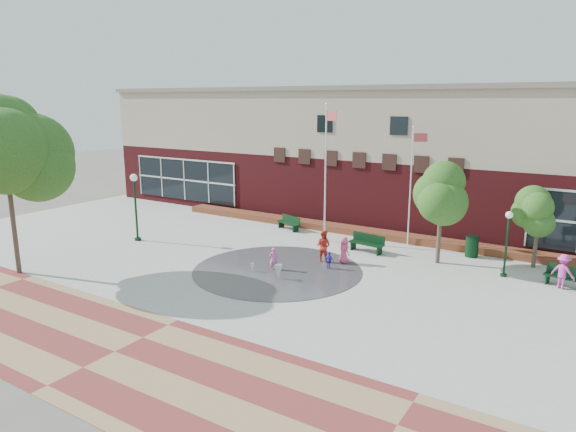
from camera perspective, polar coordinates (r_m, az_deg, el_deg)
The scene contains 24 objects.
ground at distance 23.40m, azimuth -5.27°, elevation -8.07°, with size 120.00×120.00×0.00m, color #666056.
plaza_concrete at distance 26.50m, azimuth 0.00°, elevation -5.48°, with size 46.00×18.00×0.01m, color #A8A8A0.
paver_band at distance 18.82m, azimuth -18.69°, elevation -14.13°, with size 46.00×6.00×0.01m, color maroon.
splash_pad at distance 25.70m, azimuth -1.19°, elevation -6.07°, with size 8.40×8.40×0.01m, color #383A3D.
library_building at distance 37.45m, azimuth 11.11°, elevation 6.93°, with size 44.40×10.40×9.20m.
flower_bed at distance 32.92m, azimuth 7.05°, elevation -1.93°, with size 26.00×1.20×0.40m, color maroon.
flagpole_left at distance 29.97m, azimuth 4.25°, elevation 5.51°, with size 0.90×0.41×8.14m.
flagpole_right at distance 30.03m, azimuth 13.57°, elevation 3.89°, with size 0.79×0.38×6.90m.
lamp_left at distance 31.79m, azimuth -16.62°, elevation 1.75°, with size 0.43×0.43×4.06m.
lamp_right at distance 26.38m, azimuth 23.17°, elevation -2.11°, with size 0.34×0.34×3.22m.
bench_left at distance 33.49m, azimuth 0.07°, elevation -1.05°, with size 1.91×1.13×0.93m.
bench_mid at distance 28.93m, azimuth 8.70°, elevation -3.38°, with size 2.09×0.85×1.02m.
bench_right at distance 26.51m, azimuth 28.54°, elevation -6.39°, with size 1.97×0.91×0.95m.
trash_can at distance 29.42m, azimuth 19.76°, elevation -3.17°, with size 0.72×0.72×1.19m.
tree_big_left at distance 27.46m, azimuth -28.97°, elevation 6.34°, with size 5.24×5.24×8.37m.
tree_mid at distance 27.07m, azimuth 16.74°, elevation 2.64°, with size 3.09×3.09×5.21m.
tree_small_right at distance 28.25m, azimuth 26.12°, elevation 0.29°, with size 2.28×2.28×3.89m.
water_jet_a at distance 24.49m, azimuth -1.08°, elevation -7.05°, with size 0.35×0.35×0.69m, color white.
water_jet_b at distance 25.54m, azimuth -3.98°, elevation -6.23°, with size 0.19×0.19×0.42m, color white.
child_splash at distance 25.60m, azimuth -1.62°, elevation -4.79°, with size 0.42×0.28×1.16m, color #E25BAB.
adult_red at distance 26.86m, azimuth 3.94°, elevation -3.35°, with size 0.83×0.65×1.71m, color red.
adult_pink at distance 26.76m, azimuth 6.25°, elevation -3.80°, with size 0.69×0.45×1.42m, color #E54A76.
child_blue at distance 25.84m, azimuth 4.60°, elevation -4.95°, with size 0.54×0.22×0.91m, color #4133C5.
person_bench at distance 26.16m, azimuth 28.24°, elevation -5.47°, with size 1.03×0.59×1.60m, color #D73EAE.
Camera 1 is at (13.37, -17.31, 8.31)m, focal length 32.00 mm.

